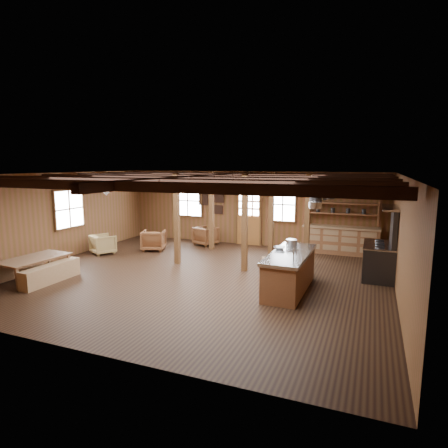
{
  "coord_description": "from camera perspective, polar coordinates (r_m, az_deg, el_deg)",
  "views": [
    {
      "loc": [
        4.36,
        -8.99,
        3.07
      ],
      "look_at": [
        0.47,
        0.73,
        1.38
      ],
      "focal_mm": 30.0,
      "sensor_mm": 36.0,
      "label": 1
    }
  ],
  "objects": [
    {
      "name": "step_stool",
      "position": [
        10.73,
        6.98,
        -6.31
      ],
      "size": [
        0.58,
        0.48,
        0.45
      ],
      "primitive_type": "cube",
      "rotation": [
        0.0,
        0.0,
        0.28
      ],
      "color": "olive",
      "rests_on": "floor"
    },
    {
      "name": "back_counter",
      "position": [
        13.46,
        17.34,
        -1.85
      ],
      "size": [
        2.55,
        0.6,
        2.45
      ],
      "color": "brown",
      "rests_on": "floor"
    },
    {
      "name": "dining_table",
      "position": [
        11.23,
        -26.8,
        -6.11
      ],
      "size": [
        1.09,
        1.8,
        0.61
      ],
      "primitive_type": "imported",
      "rotation": [
        0.0,
        0.0,
        1.5
      ],
      "color": "brown",
      "rests_on": "floor"
    },
    {
      "name": "timber_posts",
      "position": [
        11.84,
        2.65,
        1.02
      ],
      "size": [
        3.95,
        2.35,
        2.8
      ],
      "color": "#412812",
      "rests_on": "floor"
    },
    {
      "name": "pendant_lamps",
      "position": [
        12.01,
        -11.7,
        5.04
      ],
      "size": [
        1.86,
        2.36,
        0.66
      ],
      "color": "#2F2F32",
      "rests_on": "ceiling"
    },
    {
      "name": "back_door",
      "position": [
        14.3,
        3.79,
        0.31
      ],
      "size": [
        1.02,
        0.08,
        2.15
      ],
      "color": "brown",
      "rests_on": "floor"
    },
    {
      "name": "armchair_c",
      "position": [
        13.56,
        -17.96,
        -2.95
      ],
      "size": [
        0.98,
        0.99,
        0.67
      ],
      "primitive_type": "imported",
      "rotation": [
        0.0,
        0.0,
        2.65
      ],
      "color": "olive",
      "rests_on": "floor"
    },
    {
      "name": "ceiling_joists",
      "position": [
        10.16,
        -3.65,
        6.93
      ],
      "size": [
        9.8,
        8.82,
        0.18
      ],
      "color": "black",
      "rests_on": "ceiling"
    },
    {
      "name": "pot_rack",
      "position": [
        9.35,
        14.74,
        4.01
      ],
      "size": [
        0.36,
        3.0,
        0.45
      ],
      "color": "#2F2F32",
      "rests_on": "ceiling"
    },
    {
      "name": "kitchen_island",
      "position": [
        9.34,
        9.96,
        -7.12
      ],
      "size": [
        0.91,
        2.51,
        1.2
      ],
      "rotation": [
        0.0,
        0.0,
        -0.01
      ],
      "color": "brown",
      "rests_on": "floor"
    },
    {
      "name": "window_back_right",
      "position": [
        13.88,
        8.95,
        2.95
      ],
      "size": [
        1.02,
        0.06,
        1.32
      ],
      "color": "white",
      "rests_on": "wall_back"
    },
    {
      "name": "bench_aisle",
      "position": [
        10.85,
        -24.85,
        -6.84
      ],
      "size": [
        0.33,
        1.74,
        0.48
      ],
      "primitive_type": "cube",
      "color": "olive",
      "rests_on": "floor"
    },
    {
      "name": "notice_boards",
      "position": [
        14.74,
        -1.73,
        3.56
      ],
      "size": [
        1.08,
        0.03,
        0.9
      ],
      "color": "silver",
      "rests_on": "wall_back"
    },
    {
      "name": "armchair_b",
      "position": [
        14.31,
        -2.76,
        -1.82
      ],
      "size": [
        0.98,
        1.0,
        0.71
      ],
      "primitive_type": "imported",
      "rotation": [
        0.0,
        0.0,
        2.77
      ],
      "color": "brown",
      "rests_on": "floor"
    },
    {
      "name": "window_back_left",
      "position": [
        15.22,
        -5.54,
        3.55
      ],
      "size": [
        1.32,
        0.06,
        1.32
      ],
      "color": "white",
      "rests_on": "wall_back"
    },
    {
      "name": "counter_pot",
      "position": [
        10.01,
        10.26,
        -2.79
      ],
      "size": [
        0.28,
        0.28,
        0.17
      ],
      "primitive_type": "cylinder",
      "color": "#BBBDC2",
      "rests_on": "kitchen_island"
    },
    {
      "name": "armchair_a",
      "position": [
        13.66,
        -10.69,
        -2.45
      ],
      "size": [
        1.01,
        1.02,
        0.73
      ],
      "primitive_type": "imported",
      "rotation": [
        0.0,
        0.0,
        3.5
      ],
      "color": "brown",
      "rests_on": "floor"
    },
    {
      "name": "bench_wall",
      "position": [
        11.82,
        -29.2,
        -5.99
      ],
      "size": [
        0.3,
        1.62,
        0.44
      ],
      "primitive_type": "cube",
      "color": "olive",
      "rests_on": "floor"
    },
    {
      "name": "room",
      "position": [
        10.13,
        -4.01,
        -0.36
      ],
      "size": [
        10.04,
        9.04,
        2.84
      ],
      "color": "black",
      "rests_on": "ground"
    },
    {
      "name": "commercial_range",
      "position": [
        11.0,
        22.8,
        -4.38
      ],
      "size": [
        0.81,
        1.58,
        1.95
      ],
      "color": "#2F2F32",
      "rests_on": "floor"
    },
    {
      "name": "window_left",
      "position": [
        13.39,
        -22.54,
        2.14
      ],
      "size": [
        0.14,
        1.24,
        1.32
      ],
      "color": "white",
      "rests_on": "wall_back"
    },
    {
      "name": "bowl",
      "position": [
        9.55,
        8.43,
        -3.62
      ],
      "size": [
        0.32,
        0.32,
        0.07
      ],
      "primitive_type": "imported",
      "rotation": [
        0.0,
        0.0,
        0.11
      ],
      "color": "silver",
      "rests_on": "kitchen_island"
    }
  ]
}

